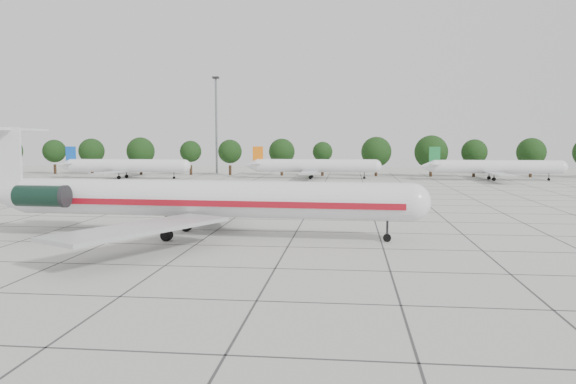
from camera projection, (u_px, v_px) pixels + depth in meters
name	position (u px, v px, depth m)	size (l,w,h in m)	color
ground	(296.00, 232.00, 55.27)	(260.00, 260.00, 0.00)	beige
apron_joints	(308.00, 212.00, 70.11)	(170.00, 170.00, 0.02)	#383838
main_airliner	(183.00, 198.00, 52.33)	(43.73, 34.32, 10.25)	silver
bg_airliner_b	(126.00, 166.00, 129.36)	(28.24, 27.20, 7.40)	silver
bg_airliner_c	(315.00, 166.00, 129.36)	(28.24, 27.20, 7.40)	silver
bg_airliner_d	(495.00, 167.00, 124.02)	(28.24, 27.20, 7.40)	silver
tree_line	(282.00, 152.00, 140.10)	(249.86, 8.44, 10.22)	#332114
floodlight_mast	(216.00, 119.00, 148.23)	(1.60, 1.60, 25.45)	slate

